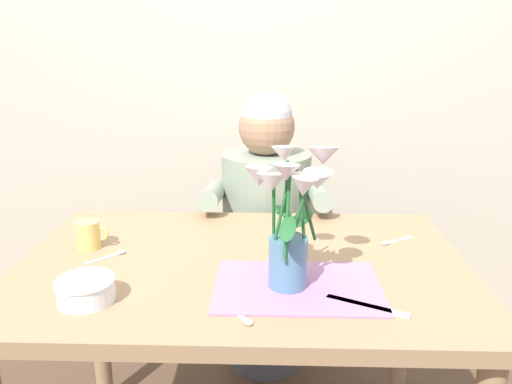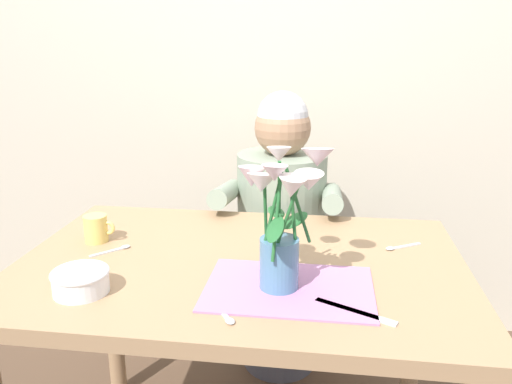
# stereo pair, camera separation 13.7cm
# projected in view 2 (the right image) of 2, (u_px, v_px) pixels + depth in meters

# --- Properties ---
(wood_panel_backdrop) EXTENTS (4.00, 0.10, 2.50)m
(wood_panel_backdrop) POSITION_uv_depth(u_px,v_px,m) (279.00, 54.00, 2.23)
(wood_panel_backdrop) COLOR beige
(wood_panel_backdrop) RESTS_ON ground_plane
(dining_table) EXTENTS (1.20, 0.80, 0.74)m
(dining_table) POSITION_uv_depth(u_px,v_px,m) (241.00, 293.00, 1.41)
(dining_table) COLOR #9E7A56
(dining_table) RESTS_ON ground_plane
(seated_person) EXTENTS (0.45, 0.47, 1.14)m
(seated_person) POSITION_uv_depth(u_px,v_px,m) (281.00, 238.00, 2.01)
(seated_person) COLOR #4C4C56
(seated_person) RESTS_ON ground_plane
(striped_placemat) EXTENTS (0.40, 0.28, 0.00)m
(striped_placemat) POSITION_uv_depth(u_px,v_px,m) (289.00, 288.00, 1.22)
(striped_placemat) COLOR #B275A3
(striped_placemat) RESTS_ON dining_table
(flower_vase) EXTENTS (0.23, 0.23, 0.34)m
(flower_vase) POSITION_uv_depth(u_px,v_px,m) (282.00, 216.00, 1.18)
(flower_vase) COLOR teal
(flower_vase) RESTS_ON dining_table
(ceramic_bowl) EXTENTS (0.14, 0.14, 0.06)m
(ceramic_bowl) POSITION_uv_depth(u_px,v_px,m) (81.00, 280.00, 1.20)
(ceramic_bowl) COLOR white
(ceramic_bowl) RESTS_ON dining_table
(dinner_knife) EXTENTS (0.18, 0.10, 0.00)m
(dinner_knife) POSITION_uv_depth(u_px,v_px,m) (355.00, 312.00, 1.12)
(dinner_knife) COLOR silver
(dinner_knife) RESTS_ON dining_table
(tea_cup) EXTENTS (0.09, 0.07, 0.08)m
(tea_cup) POSITION_uv_depth(u_px,v_px,m) (96.00, 228.00, 1.50)
(tea_cup) COLOR #E5C666
(tea_cup) RESTS_ON dining_table
(spoon_0) EXTENTS (0.08, 0.11, 0.01)m
(spoon_0) POSITION_uv_depth(u_px,v_px,m) (225.00, 316.00, 1.10)
(spoon_0) COLOR silver
(spoon_0) RESTS_ON dining_table
(spoon_1) EXTENTS (0.09, 0.10, 0.01)m
(spoon_1) POSITION_uv_depth(u_px,v_px,m) (117.00, 249.00, 1.45)
(spoon_1) COLOR silver
(spoon_1) RESTS_ON dining_table
(spoon_2) EXTENTS (0.11, 0.07, 0.01)m
(spoon_2) POSITION_uv_depth(u_px,v_px,m) (398.00, 247.00, 1.46)
(spoon_2) COLOR silver
(spoon_2) RESTS_ON dining_table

